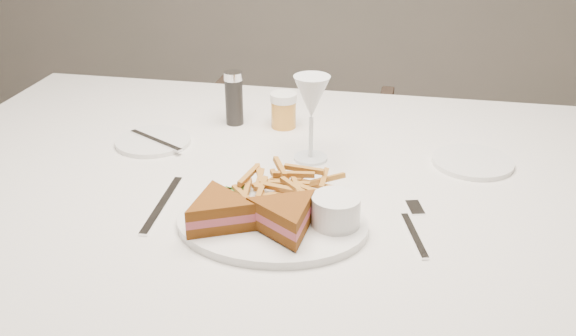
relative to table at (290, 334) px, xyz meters
The scene contains 3 objects.
table is the anchor object (origin of this frame).
chair_far 0.83m from the table, 95.87° to the left, with size 0.64×0.59×0.65m, color #4C3A2E.
table_setting 0.42m from the table, 98.55° to the right, with size 0.83×0.64×0.18m.
Camera 1 is at (0.46, -0.72, 1.31)m, focal length 40.00 mm.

